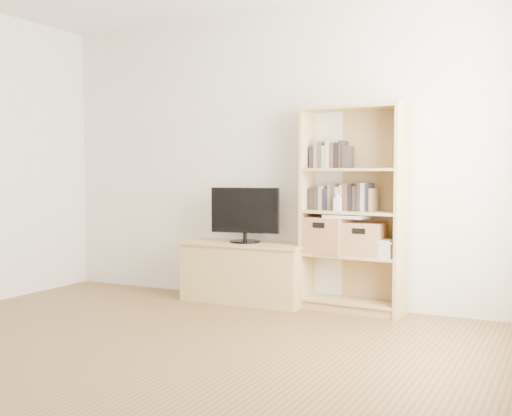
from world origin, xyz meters
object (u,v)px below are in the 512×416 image
Objects in this scene: tv_stand at (245,274)px; bookshelf at (353,209)px; baby_monitor at (337,205)px; basket_right at (364,239)px; basket_left at (327,235)px; television at (245,215)px; laptop at (347,216)px.

bookshelf is at bearing 2.56° from tv_stand.
bookshelf is 0.14m from baby_monitor.
basket_left is at bearing 177.49° from basket_right.
baby_monitor is at bearing -2.78° from tv_stand.
baby_monitor is (-0.10, -0.09, 0.04)m from bookshelf.
television is 0.94m from laptop.
bookshelf reaches higher than basket_left.
laptop reaches higher than tv_stand.
bookshelf reaches higher than tv_stand.
baby_monitor is at bearing -158.16° from basket_right.
bookshelf is 2.75× the size of television.
television is (-0.99, -0.06, -0.08)m from bookshelf.
tv_stand is 3.24× the size of laptop.
basket_right is at bearing -2.60° from bookshelf.
bookshelf is 5.23× the size of basket_right.
television is 5.73× the size of baby_monitor.
tv_stand is 1.78× the size of television.
television is 1.10m from basket_right.
basket_right is at bearing 1.55° from tv_stand.
baby_monitor reaches higher than basket_left.
baby_monitor is 0.32× the size of laptop.
television is 1.90× the size of basket_right.
basket_right is (1.09, 0.04, 0.36)m from tv_stand.
laptop is (0.94, 0.04, 0.02)m from television.
basket_right is 0.24m from laptop.
television is at bearing -175.70° from basket_right.
basket_right is 0.96× the size of laptop.
bookshelf is 0.27m from basket_right.
television reaches higher than baby_monitor.
basket_left reaches higher than basket_right.
television is 1.82× the size of laptop.
baby_monitor is at bearing -10.39° from television.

